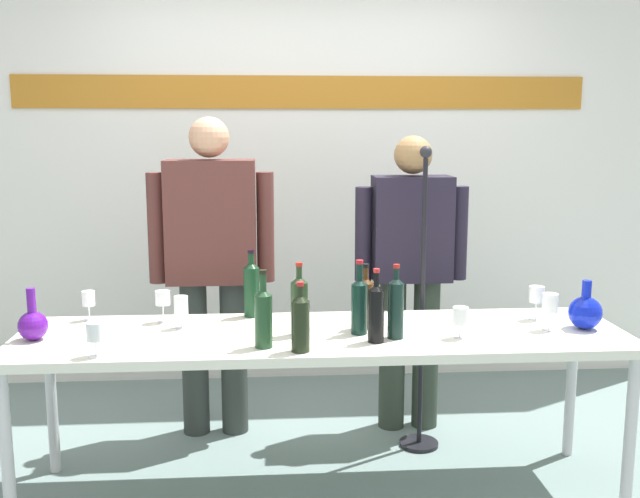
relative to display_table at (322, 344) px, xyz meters
name	(u,v)px	position (x,y,z in m)	size (l,w,h in m)	color
ground_plane	(322,492)	(0.00, 0.00, -0.69)	(10.00, 10.00, 0.00)	slate
back_wall	(304,146)	(0.00, 1.60, 0.81)	(5.04, 0.11, 3.00)	white
display_table	(322,344)	(0.00, 0.00, 0.00)	(2.64, 0.70, 0.75)	silver
decanter_blue_left	(33,324)	(-1.21, -0.03, 0.12)	(0.12, 0.12, 0.22)	#55148D
decanter_blue_right	(585,312)	(1.16, -0.03, 0.13)	(0.15, 0.15, 0.22)	#0E1FBA
presenter_left	(212,255)	(-0.52, 0.71, 0.27)	(0.65, 0.22, 1.68)	#2F3532
presenter_right	(411,265)	(0.52, 0.71, 0.21)	(0.60, 0.22, 1.58)	#2E392D
wine_bottle_0	(359,304)	(0.16, -0.03, 0.19)	(0.07, 0.07, 0.32)	black
wine_bottle_1	(263,315)	(-0.25, -0.20, 0.18)	(0.07, 0.07, 0.32)	#1C3E22
wine_bottle_2	(299,304)	(-0.10, -0.03, 0.19)	(0.07, 0.07, 0.32)	#22391E
wine_bottle_3	(300,321)	(-0.11, -0.26, 0.18)	(0.07, 0.07, 0.28)	black
wine_bottle_4	(396,306)	(0.30, -0.11, 0.19)	(0.07, 0.07, 0.32)	black
wine_bottle_5	(251,287)	(-0.31, 0.29, 0.19)	(0.07, 0.07, 0.32)	#13361E
wine_bottle_6	(366,301)	(0.19, 0.05, 0.18)	(0.07, 0.07, 0.29)	#4F2F15
wine_bottle_7	(376,311)	(0.21, -0.16, 0.18)	(0.07, 0.07, 0.31)	black
wine_glass_left_0	(163,299)	(-0.71, 0.21, 0.16)	(0.07, 0.07, 0.15)	white
wine_glass_left_1	(181,306)	(-0.62, 0.11, 0.15)	(0.06, 0.06, 0.15)	white
wine_glass_left_2	(95,332)	(-0.90, -0.27, 0.15)	(0.07, 0.07, 0.14)	white
wine_glass_left_3	(88,299)	(-1.06, 0.27, 0.15)	(0.06, 0.06, 0.14)	white
wine_glass_right_0	(537,295)	(1.00, 0.14, 0.17)	(0.07, 0.07, 0.16)	white
wine_glass_right_1	(550,304)	(0.99, -0.04, 0.17)	(0.07, 0.07, 0.16)	white
wine_glass_right_2	(460,316)	(0.57, -0.13, 0.15)	(0.07, 0.07, 0.13)	white
microphone_stand	(421,350)	(0.53, 0.45, -0.18)	(0.20, 0.20, 1.54)	black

